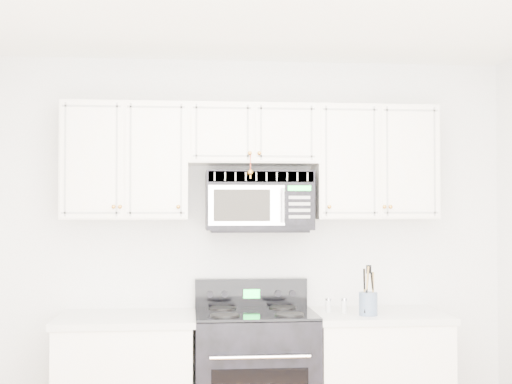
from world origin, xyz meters
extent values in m
cube|color=white|center=(0.00, 1.75, 1.30)|extent=(3.50, 0.01, 2.60)
cube|color=white|center=(0.00, -1.75, 1.30)|extent=(3.50, 0.01, 2.60)
cube|color=silver|center=(-0.80, 1.44, 0.90)|extent=(0.86, 0.65, 0.04)
cube|color=silver|center=(0.80, 1.44, 0.90)|extent=(0.86, 0.65, 0.04)
cylinder|color=silver|center=(0.00, 1.08, 0.72)|extent=(0.59, 0.02, 0.02)
cube|color=black|center=(0.00, 1.43, 0.93)|extent=(0.75, 0.64, 0.02)
cube|color=black|center=(0.00, 1.71, 1.02)|extent=(0.75, 0.08, 0.20)
cube|color=#10DE3A|center=(0.00, 1.67, 1.02)|extent=(0.11, 0.00, 0.06)
cube|color=#F0E5CD|center=(-0.82, 1.58, 1.90)|extent=(0.80, 0.33, 0.75)
cube|color=#F0E5CD|center=(0.82, 1.58, 1.90)|extent=(0.80, 0.33, 0.75)
cube|color=#F0E5CD|center=(0.00, 1.58, 2.08)|extent=(0.84, 0.33, 0.39)
sphere|color=#C68831|center=(-0.84, 1.40, 1.60)|extent=(0.03, 0.03, 0.03)
sphere|color=#C68831|center=(-0.48, 1.40, 1.60)|extent=(0.03, 0.03, 0.03)
sphere|color=#C68831|center=(0.48, 1.40, 1.60)|extent=(0.03, 0.03, 0.03)
sphere|color=#C68831|center=(0.84, 1.40, 1.60)|extent=(0.03, 0.03, 0.03)
sphere|color=#C68831|center=(-0.03, 1.40, 1.94)|extent=(0.03, 0.03, 0.03)
sphere|color=#C68831|center=(0.03, 1.40, 1.94)|extent=(0.03, 0.03, 0.03)
cylinder|color=red|center=(-0.03, 1.40, 1.88)|extent=(0.00, 0.00, 0.12)
sphere|color=#C68831|center=(-0.03, 1.40, 1.82)|extent=(0.04, 0.04, 0.04)
cube|color=black|center=(0.04, 1.58, 1.64)|extent=(0.69, 0.35, 0.38)
cube|color=#9E9E9C|center=(0.04, 1.41, 1.79)|extent=(0.67, 0.01, 0.07)
cube|color=silver|center=(-0.05, 1.40, 1.61)|extent=(0.48, 0.01, 0.26)
cube|color=black|center=(-0.08, 1.39, 1.61)|extent=(0.36, 0.01, 0.20)
cube|color=black|center=(0.29, 1.40, 1.61)|extent=(0.19, 0.01, 0.26)
cube|color=#10DE3A|center=(0.29, 1.39, 1.72)|extent=(0.15, 0.00, 0.03)
cylinder|color=silver|center=(0.18, 1.36, 1.61)|extent=(0.02, 0.02, 0.22)
cylinder|color=slate|center=(0.71, 1.30, 0.99)|extent=(0.12, 0.12, 0.14)
cylinder|color=olive|center=(0.74, 1.30, 1.07)|extent=(0.01, 0.01, 0.25)
cylinder|color=black|center=(0.69, 1.33, 1.07)|extent=(0.01, 0.01, 0.27)
cylinder|color=olive|center=(0.69, 1.27, 1.08)|extent=(0.01, 0.01, 0.29)
cylinder|color=black|center=(0.74, 1.30, 1.07)|extent=(0.01, 0.01, 0.25)
cylinder|color=olive|center=(0.69, 1.33, 1.07)|extent=(0.01, 0.01, 0.27)
cylinder|color=black|center=(0.69, 1.27, 1.08)|extent=(0.01, 0.01, 0.29)
cylinder|color=olive|center=(0.74, 1.30, 1.07)|extent=(0.01, 0.01, 0.25)
cylinder|color=silver|center=(0.58, 1.41, 0.96)|extent=(0.04, 0.04, 0.08)
cylinder|color=silver|center=(0.58, 1.41, 1.01)|extent=(0.04, 0.04, 0.02)
cylinder|color=silver|center=(0.48, 1.45, 0.96)|extent=(0.04, 0.04, 0.08)
cylinder|color=silver|center=(0.48, 1.45, 1.00)|extent=(0.04, 0.04, 0.01)
camera|label=1|loc=(-0.41, -3.08, 1.59)|focal=50.00mm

